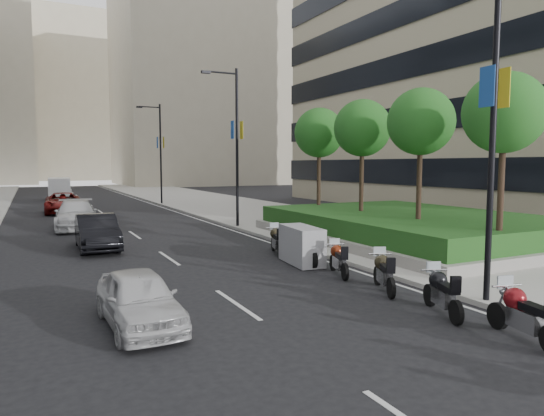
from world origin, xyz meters
TOP-DOWN VIEW (x-y plane):
  - ground at (0.00, 0.00)m, footprint 160.00×160.00m
  - sidewalk_right at (9.00, 30.00)m, footprint 10.00×100.00m
  - lane_edge at (3.70, 30.00)m, footprint 0.12×100.00m
  - lane_centre at (-1.50, 30.00)m, footprint 0.12×100.00m
  - building_cream_right at (22.00, 80.00)m, footprint 28.00×24.00m
  - building_cream_centre at (2.00, 120.00)m, footprint 30.00×24.00m
  - planter at (10.00, 10.00)m, footprint 10.00×14.00m
  - hedge at (10.00, 10.00)m, footprint 9.40×13.40m
  - tree_0 at (8.50, 4.00)m, footprint 2.80×2.80m
  - tree_1 at (8.50, 8.00)m, footprint 2.80×2.80m
  - tree_2 at (8.50, 12.00)m, footprint 2.80×2.80m
  - tree_3 at (8.50, 16.00)m, footprint 2.80×2.80m
  - lamp_post_0 at (4.14, 1.00)m, footprint 2.34×0.45m
  - lamp_post_1 at (4.14, 18.00)m, footprint 2.34×0.45m
  - lamp_post_2 at (4.14, 36.00)m, footprint 2.34×0.45m
  - motorcycle_1 at (2.83, -1.10)m, footprint 0.78×2.13m
  - motorcycle_2 at (2.67, 0.96)m, footprint 0.95×1.97m
  - motorcycle_3 at (2.84, 3.33)m, footprint 1.02×1.93m
  - motorcycle_4 at (2.81, 5.61)m, footprint 0.83×1.91m
  - motorcycle_5 at (2.60, 7.71)m, footprint 1.17×2.42m
  - motorcycle_6 at (2.70, 9.94)m, footprint 0.84×2.05m
  - car_a at (-4.14, 3.38)m, footprint 1.62×3.79m
  - car_b at (-3.76, 14.37)m, footprint 1.68×4.59m
  - car_c at (-3.99, 21.90)m, footprint 2.64×5.69m
  - car_d at (-4.13, 32.01)m, footprint 2.79×5.63m
  - delivery_van at (-3.64, 47.04)m, footprint 2.26×5.44m

SIDE VIEW (x-z plane):
  - ground at x=0.00m, z-range 0.00..0.00m
  - lane_edge at x=3.70m, z-range 0.00..0.01m
  - lane_centre at x=-1.50m, z-range 0.00..0.01m
  - sidewalk_right at x=9.00m, z-range 0.00..0.15m
  - planter at x=10.00m, z-range 0.15..0.55m
  - motorcycle_4 at x=2.81m, z-range 0.03..1.02m
  - motorcycle_2 at x=2.67m, z-range 0.04..1.07m
  - motorcycle_3 at x=2.84m, z-range 0.04..1.07m
  - motorcycle_6 at x=2.70m, z-range 0.04..1.08m
  - motorcycle_1 at x=2.83m, z-range 0.04..1.11m
  - car_a at x=-4.14m, z-range 0.00..1.28m
  - motorcycle_5 at x=2.60m, z-range 0.00..1.39m
  - car_b at x=-3.76m, z-range 0.00..1.50m
  - car_d at x=-4.13m, z-range 0.00..1.54m
  - car_c at x=-3.99m, z-range 0.00..1.61m
  - hedge at x=10.00m, z-range 0.55..1.35m
  - delivery_van at x=-3.64m, z-range -0.07..2.18m
  - lamp_post_0 at x=4.14m, z-range 0.57..9.57m
  - lamp_post_1 at x=4.14m, z-range 0.57..9.57m
  - lamp_post_2 at x=4.14m, z-range 0.57..9.57m
  - tree_0 at x=8.50m, z-range 2.27..8.57m
  - tree_1 at x=8.50m, z-range 2.27..8.57m
  - tree_2 at x=8.50m, z-range 2.27..8.57m
  - tree_3 at x=8.50m, z-range 2.27..8.57m
  - building_cream_right at x=22.00m, z-range 0.00..36.00m
  - building_cream_centre at x=2.00m, z-range 0.00..38.00m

